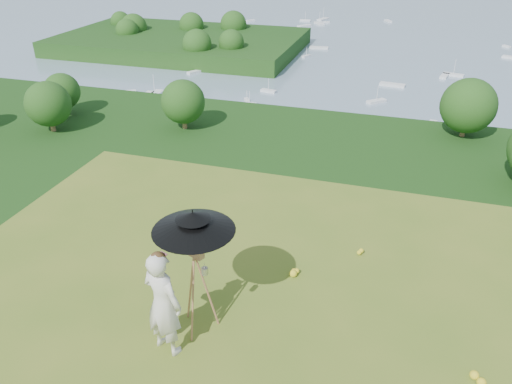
% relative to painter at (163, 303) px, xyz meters
% --- Properties ---
extents(forest_slope, '(140.00, 56.00, 22.00)m').
position_rel_painter_xyz_m(forest_slope, '(2.13, 34.04, -29.87)').
color(forest_slope, '#0E350E').
rests_on(forest_slope, bay_water).
extents(shoreline_tier, '(170.00, 28.00, 8.00)m').
position_rel_painter_xyz_m(shoreline_tier, '(2.13, 74.04, -36.87)').
color(shoreline_tier, gray).
rests_on(shoreline_tier, bay_water).
extents(bay_water, '(700.00, 700.00, 0.00)m').
position_rel_painter_xyz_m(bay_water, '(2.13, 239.04, -34.87)').
color(bay_water, '#7793AA').
rests_on(bay_water, ground).
extents(peninsula, '(90.00, 60.00, 12.00)m').
position_rel_painter_xyz_m(peninsula, '(-72.87, 154.04, -29.87)').
color(peninsula, '#0E350E').
rests_on(peninsula, bay_water).
extents(slope_trees, '(110.00, 50.00, 6.00)m').
position_rel_painter_xyz_m(slope_trees, '(2.13, 34.04, -15.87)').
color(slope_trees, '#274F17').
rests_on(slope_trees, forest_slope).
extents(harbor_town, '(110.00, 22.00, 5.00)m').
position_rel_painter_xyz_m(harbor_town, '(2.13, 74.04, -30.37)').
color(harbor_town, silver).
rests_on(harbor_town, shoreline_tier).
extents(moored_boats, '(140.00, 140.00, 0.70)m').
position_rel_painter_xyz_m(moored_boats, '(-10.37, 160.04, -34.52)').
color(moored_boats, white).
rests_on(moored_boats, bay_water).
extents(painter, '(0.73, 0.58, 1.73)m').
position_rel_painter_xyz_m(painter, '(0.00, 0.00, 0.00)').
color(painter, silver).
rests_on(painter, ground).
extents(field_easel, '(0.85, 0.85, 1.72)m').
position_rel_painter_xyz_m(field_easel, '(0.28, 0.54, -0.01)').
color(field_easel, '#945D3E').
rests_on(field_easel, ground).
extents(sun_umbrella, '(1.41, 1.41, 0.72)m').
position_rel_painter_xyz_m(sun_umbrella, '(0.29, 0.57, 0.91)').
color(sun_umbrella, black).
rests_on(sun_umbrella, field_easel).
extents(painter_cap, '(0.29, 0.31, 0.10)m').
position_rel_painter_xyz_m(painter_cap, '(0.00, 0.00, 0.82)').
color(painter_cap, '#C36B7C').
rests_on(painter_cap, painter).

